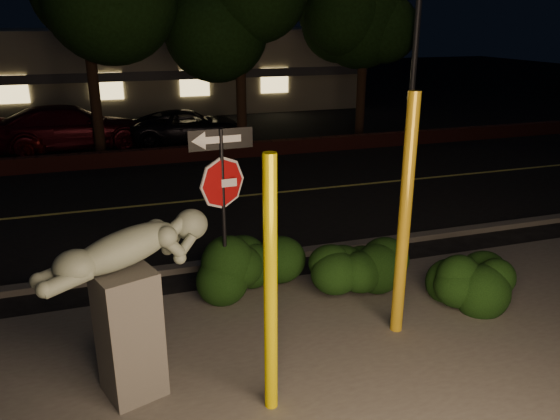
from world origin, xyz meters
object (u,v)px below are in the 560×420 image
(sculpture, at_px, (128,293))
(parked_car_darkred, at_px, (71,128))
(parked_car_dark, at_px, (189,127))
(yellow_pole_left, at_px, (270,290))
(yellow_pole_right, at_px, (404,220))
(signpost, at_px, (223,184))

(sculpture, distance_m, parked_car_darkred, 14.90)
(parked_car_darkred, bearing_deg, parked_car_dark, -98.87)
(yellow_pole_left, xyz_separation_m, parked_car_darkred, (-2.76, 15.64, -0.80))
(yellow_pole_right, relative_size, parked_car_dark, 0.80)
(yellow_pole_right, bearing_deg, parked_car_darkred, 109.19)
(yellow_pole_right, distance_m, parked_car_dark, 14.41)
(sculpture, bearing_deg, yellow_pole_left, -46.77)
(signpost, bearing_deg, sculpture, -133.70)
(parked_car_dark, bearing_deg, signpost, 174.13)
(parked_car_darkred, bearing_deg, yellow_pole_right, -166.53)
(sculpture, bearing_deg, yellow_pole_right, -14.98)
(parked_car_darkred, bearing_deg, signpost, -173.55)
(signpost, relative_size, parked_car_darkred, 0.54)
(yellow_pole_left, distance_m, parked_car_darkred, 15.90)
(yellow_pole_left, relative_size, sculpture, 1.40)
(yellow_pole_left, relative_size, parked_car_dark, 0.71)
(yellow_pole_left, relative_size, yellow_pole_right, 0.88)
(parked_car_dark, bearing_deg, yellow_pole_left, 175.06)
(yellow_pole_left, bearing_deg, parked_car_dark, 84.54)
(sculpture, bearing_deg, parked_car_dark, 59.44)
(parked_car_darkred, relative_size, parked_car_dark, 1.21)
(yellow_pole_right, xyz_separation_m, parked_car_dark, (-0.84, 14.34, -1.17))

